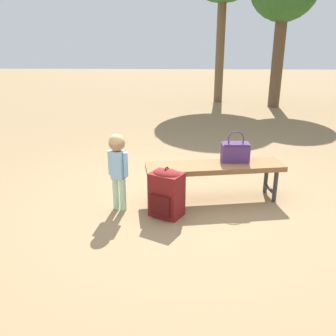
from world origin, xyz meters
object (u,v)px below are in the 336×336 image
at_px(handbag, 235,151).
at_px(child_standing, 118,160).
at_px(park_bench, 215,169).
at_px(backpack_large, 167,192).

bearing_deg(handbag, child_standing, 17.32).
relative_size(park_bench, child_standing, 1.87).
height_order(child_standing, backpack_large, child_standing).
relative_size(child_standing, backpack_large, 1.56).
bearing_deg(park_bench, handbag, -153.67).
distance_m(park_bench, backpack_large, 0.70).
height_order(handbag, backpack_large, handbag).
xyz_separation_m(handbag, backpack_large, (0.79, 0.54, -0.30)).
bearing_deg(child_standing, park_bench, -164.86).
relative_size(handbag, backpack_large, 0.66).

